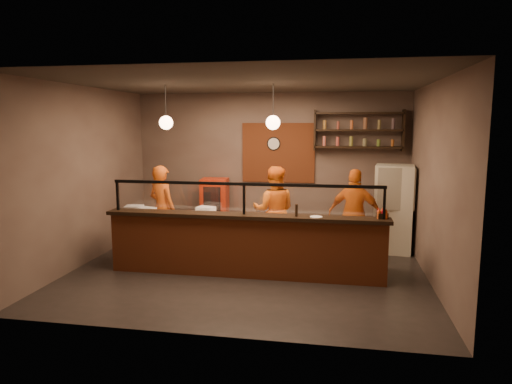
% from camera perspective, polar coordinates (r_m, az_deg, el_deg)
% --- Properties ---
extents(floor, '(6.00, 6.00, 0.00)m').
position_cam_1_polar(floor, '(8.05, -1.03, -9.80)').
color(floor, black).
rests_on(floor, ground).
extents(ceiling, '(6.00, 6.00, 0.00)m').
position_cam_1_polar(ceiling, '(7.67, -1.09, 13.53)').
color(ceiling, '#3A342D').
rests_on(ceiling, wall_back).
extents(wall_back, '(6.00, 0.00, 6.00)m').
position_cam_1_polar(wall_back, '(10.15, 1.69, 3.25)').
color(wall_back, '#68574C').
rests_on(wall_back, floor).
extents(wall_left, '(0.00, 5.00, 5.00)m').
position_cam_1_polar(wall_left, '(8.79, -20.64, 1.89)').
color(wall_left, '#68574C').
rests_on(wall_left, floor).
extents(wall_right, '(0.00, 5.00, 5.00)m').
position_cam_1_polar(wall_right, '(7.70, 21.41, 1.00)').
color(wall_right, '#68574C').
rests_on(wall_right, floor).
extents(wall_front, '(6.00, 0.00, 6.00)m').
position_cam_1_polar(wall_front, '(5.29, -6.33, -1.62)').
color(wall_front, '#68574C').
rests_on(wall_front, floor).
extents(brick_patch, '(1.60, 0.04, 1.30)m').
position_cam_1_polar(brick_patch, '(10.07, 2.80, 4.91)').
color(brick_patch, brown).
rests_on(brick_patch, wall_back).
extents(service_counter, '(4.60, 0.25, 1.00)m').
position_cam_1_polar(service_counter, '(7.62, -1.48, -6.93)').
color(service_counter, brown).
rests_on(service_counter, floor).
extents(counter_ledge, '(4.70, 0.37, 0.06)m').
position_cam_1_polar(counter_ledge, '(7.50, -1.49, -3.02)').
color(counter_ledge, black).
rests_on(counter_ledge, service_counter).
extents(worktop_cabinet, '(4.60, 0.75, 0.85)m').
position_cam_1_polar(worktop_cabinet, '(8.11, -0.76, -6.52)').
color(worktop_cabinet, gray).
rests_on(worktop_cabinet, floor).
extents(worktop, '(4.60, 0.75, 0.05)m').
position_cam_1_polar(worktop, '(8.01, -0.76, -3.40)').
color(worktop, white).
rests_on(worktop, worktop_cabinet).
extents(sneeze_guard, '(4.50, 0.05, 0.52)m').
position_cam_1_polar(sneeze_guard, '(7.44, -1.50, -0.45)').
color(sneeze_guard, white).
rests_on(sneeze_guard, counter_ledge).
extents(wall_shelving, '(1.84, 0.28, 0.85)m').
position_cam_1_polar(wall_shelving, '(9.83, 12.68, 7.55)').
color(wall_shelving, black).
rests_on(wall_shelving, wall_back).
extents(wall_clock, '(0.30, 0.04, 0.30)m').
position_cam_1_polar(wall_clock, '(10.06, 2.24, 6.05)').
color(wall_clock, black).
rests_on(wall_clock, wall_back).
extents(pendant_left, '(0.24, 0.24, 0.77)m').
position_cam_1_polar(pendant_left, '(8.26, -11.18, 8.51)').
color(pendant_left, black).
rests_on(pendant_left, ceiling).
extents(pendant_right, '(0.24, 0.24, 0.77)m').
position_cam_1_polar(pendant_right, '(7.77, 2.14, 8.68)').
color(pendant_right, black).
rests_on(pendant_right, ceiling).
extents(cook_left, '(0.75, 0.64, 1.73)m').
position_cam_1_polar(cook_left, '(9.17, -11.64, -2.12)').
color(cook_left, '#CF5413').
rests_on(cook_left, floor).
extents(cook_mid, '(0.88, 0.71, 1.73)m').
position_cam_1_polar(cook_mid, '(8.87, 2.26, -2.32)').
color(cook_mid, orange).
rests_on(cook_mid, floor).
extents(cook_right, '(1.05, 0.59, 1.70)m').
position_cam_1_polar(cook_right, '(8.79, 12.26, -2.70)').
color(cook_right, '#D45F13').
rests_on(cook_right, floor).
extents(fridge, '(0.80, 0.76, 1.73)m').
position_cam_1_polar(fridge, '(9.43, 16.78, -2.00)').
color(fridge, beige).
rests_on(fridge, floor).
extents(red_cooler, '(0.61, 0.57, 1.34)m').
position_cam_1_polar(red_cooler, '(10.18, -5.16, -2.06)').
color(red_cooler, '#B2240B').
rests_on(red_cooler, floor).
extents(pizza_dough, '(0.56, 0.56, 0.01)m').
position_cam_1_polar(pizza_dough, '(7.76, 5.18, -3.60)').
color(pizza_dough, beige).
rests_on(pizza_dough, worktop).
extents(prep_tub_a, '(0.35, 0.32, 0.14)m').
position_cam_1_polar(prep_tub_a, '(8.42, -13.51, -2.39)').
color(prep_tub_a, silver).
rests_on(prep_tub_a, worktop).
extents(prep_tub_b, '(0.34, 0.30, 0.15)m').
position_cam_1_polar(prep_tub_b, '(8.29, -6.29, -2.35)').
color(prep_tub_b, white).
rests_on(prep_tub_b, worktop).
extents(prep_tub_c, '(0.34, 0.29, 0.15)m').
position_cam_1_polar(prep_tub_c, '(8.63, -14.97, -2.15)').
color(prep_tub_c, silver).
rests_on(prep_tub_c, worktop).
extents(rolling_pin, '(0.40, 0.12, 0.07)m').
position_cam_1_polar(rolling_pin, '(8.51, -13.16, -2.52)').
color(rolling_pin, yellow).
rests_on(rolling_pin, worktop).
extents(condiment_caddy, '(0.19, 0.16, 0.09)m').
position_cam_1_polar(condiment_caddy, '(7.42, 15.50, -2.87)').
color(condiment_caddy, black).
rests_on(condiment_caddy, counter_ledge).
extents(pepper_mill, '(0.06, 0.06, 0.20)m').
position_cam_1_polar(pepper_mill, '(7.33, 5.07, -2.29)').
color(pepper_mill, black).
rests_on(pepper_mill, counter_ledge).
extents(small_plate, '(0.21, 0.21, 0.01)m').
position_cam_1_polar(small_plate, '(7.30, 7.53, -3.11)').
color(small_plate, silver).
rests_on(small_plate, counter_ledge).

